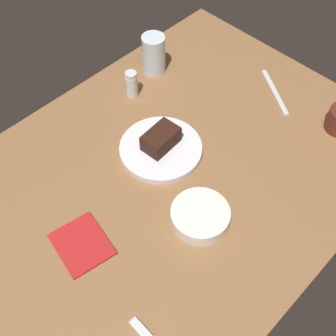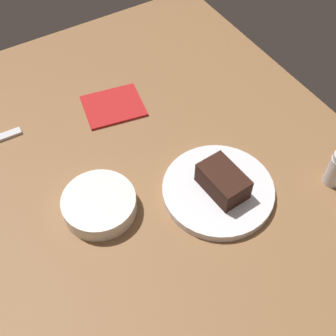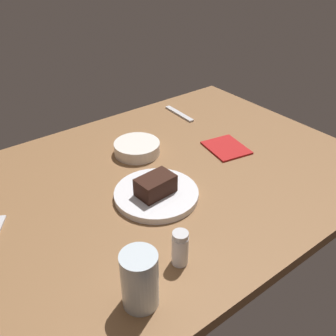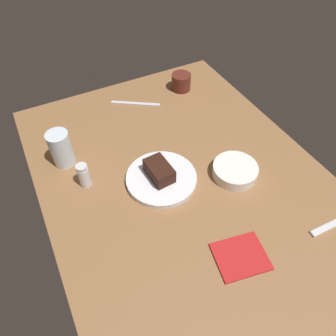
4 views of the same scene
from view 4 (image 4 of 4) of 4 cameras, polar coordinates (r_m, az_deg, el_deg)
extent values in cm
cube|color=brown|center=(97.19, 3.66, -3.44)|extent=(120.00, 84.00, 3.00)
cylinder|color=silver|center=(96.05, -1.21, -1.91)|extent=(21.64, 21.64, 1.77)
cube|color=black|center=(93.73, -1.62, -0.52)|extent=(9.94, 6.75, 4.77)
cylinder|color=silver|center=(96.44, -14.96, -1.49)|extent=(3.48, 3.48, 6.92)
cylinder|color=silver|center=(93.48, -15.44, 0.12)|extent=(3.31, 3.31, 1.20)
cylinder|color=silver|center=(102.98, -18.81, 3.35)|extent=(6.88, 6.88, 11.97)
cylinder|color=white|center=(99.04, 12.04, -0.48)|extent=(13.88, 13.88, 3.60)
cylinder|color=#562319|center=(131.16, 2.40, 15.35)|extent=(7.73, 7.73, 6.54)
cube|color=silver|center=(98.25, 27.76, -9.02)|extent=(2.39, 15.06, 0.70)
cube|color=silver|center=(125.01, -5.92, 11.55)|extent=(11.50, 16.71, 0.50)
cube|color=#B21E1E|center=(84.80, 12.99, -15.37)|extent=(13.22, 14.86, 0.60)
camera|label=1|loc=(0.82, 78.91, 30.11)|focal=48.17mm
camera|label=2|loc=(1.10, 8.24, 46.34)|focal=47.50mm
camera|label=3|loc=(1.08, -53.22, 24.09)|focal=40.72mm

